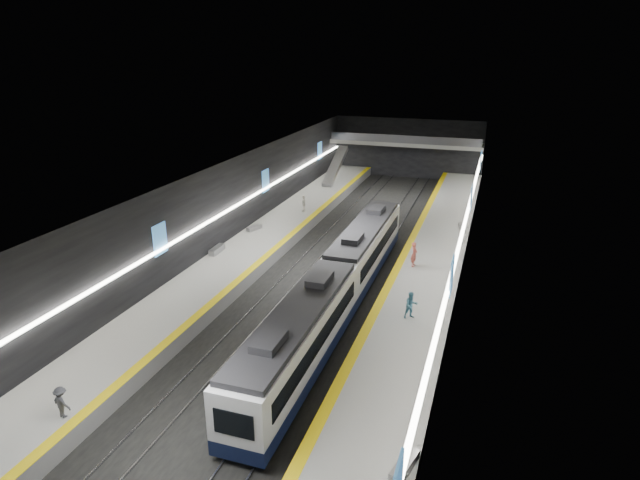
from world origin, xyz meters
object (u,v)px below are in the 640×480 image
(passenger_left_a, at_px, (304,203))
(passenger_left_b, at_px, (61,403))
(passenger_right_b, at_px, (411,305))
(escalator, at_px, (335,166))
(train, at_px, (337,284))
(passenger_right_a, at_px, (414,254))
(bench_right_near, at_px, (405,466))
(bench_right_far, at_px, (462,227))
(bench_left_near, at_px, (217,250))
(bench_left_far, at_px, (254,228))

(passenger_left_a, distance_m, passenger_left_b, 34.09)
(passenger_right_b, bearing_deg, escalator, 82.44)
(train, xyz_separation_m, passenger_right_a, (3.92, 7.52, -0.22))
(bench_right_near, xyz_separation_m, bench_right_far, (-0.25, 31.90, -0.04))
(escalator, xyz_separation_m, bench_left_near, (-2.00, -27.11, -1.66))
(train, bearing_deg, bench_right_far, 69.45)
(train, bearing_deg, passenger_right_a, 62.46)
(passenger_left_a, bearing_deg, passenger_right_b, 15.66)
(bench_left_far, height_order, bench_right_near, bench_right_near)
(bench_left_far, height_order, passenger_left_a, passenger_left_a)
(bench_left_far, bearing_deg, bench_left_near, -75.13)
(passenger_right_a, relative_size, passenger_left_a, 1.15)
(bench_left_near, height_order, bench_right_far, bench_left_near)
(bench_left_far, relative_size, passenger_left_b, 1.05)
(bench_left_near, height_order, passenger_left_a, passenger_left_a)
(bench_right_near, relative_size, bench_right_far, 1.21)
(escalator, distance_m, passenger_left_a, 13.91)
(bench_left_near, relative_size, passenger_right_b, 1.12)
(bench_right_near, height_order, passenger_left_a, passenger_left_a)
(escalator, xyz_separation_m, bench_left_far, (-1.52, -20.90, -1.70))
(bench_right_near, bearing_deg, passenger_left_b, -159.18)
(passenger_left_b, bearing_deg, escalator, -77.96)
(passenger_left_a, bearing_deg, bench_right_far, 67.56)
(bench_left_far, distance_m, passenger_left_a, 7.45)
(passenger_left_a, height_order, passenger_left_b, passenger_left_a)
(train, distance_m, escalator, 33.89)
(escalator, xyz_separation_m, passenger_right_a, (13.92, -24.86, -0.93))
(bench_right_far, bearing_deg, escalator, 127.45)
(bench_left_far, relative_size, passenger_right_a, 0.84)
(escalator, distance_m, passenger_right_b, 36.61)
(bench_left_near, distance_m, bench_right_near, 26.97)
(bench_right_near, bearing_deg, passenger_left_a, 131.23)
(bench_right_far, distance_m, passenger_right_b, 19.06)
(bench_left_near, height_order, passenger_right_b, passenger_right_b)
(bench_left_near, bearing_deg, passenger_right_a, 6.36)
(bench_left_far, relative_size, bench_right_near, 0.86)
(passenger_left_b, bearing_deg, train, -108.43)
(train, bearing_deg, passenger_left_a, 116.40)
(train, height_order, passenger_left_a, train)
(bench_left_far, xyz_separation_m, bench_right_near, (18.52, -25.36, 0.03))
(bench_right_far, bearing_deg, passenger_left_a, 166.22)
(escalator, xyz_separation_m, bench_right_far, (16.75, -14.36, -1.71))
(bench_right_far, relative_size, passenger_right_a, 0.82)
(passenger_right_a, height_order, passenger_left_a, passenger_right_a)
(bench_right_far, height_order, passenger_left_a, passenger_left_a)
(bench_right_near, height_order, passenger_left_b, passenger_left_b)
(passenger_right_a, xyz_separation_m, passenger_left_b, (-12.44, -23.07, -0.19))
(bench_left_near, relative_size, passenger_left_a, 1.16)
(passenger_right_a, bearing_deg, bench_left_far, 82.27)
(bench_right_far, height_order, passenger_right_a, passenger_right_a)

